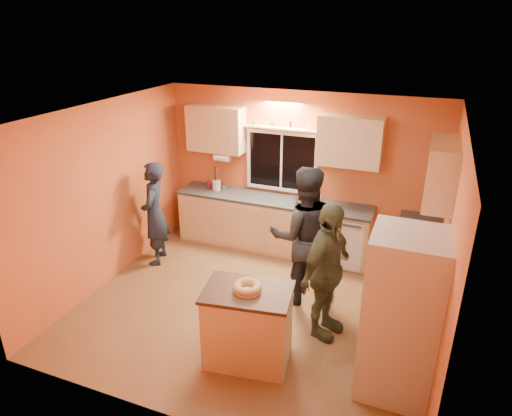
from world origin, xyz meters
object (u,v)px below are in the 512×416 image
at_px(island, 248,325).
at_px(person_right, 326,272).
at_px(refrigerator, 401,316).
at_px(person_left, 154,214).
at_px(person_center, 303,236).

height_order(island, person_right, person_right).
bearing_deg(person_right, island, 155.40).
relative_size(refrigerator, island, 1.73).
height_order(person_left, person_right, person_right).
bearing_deg(person_right, person_center, 52.34).
bearing_deg(person_center, refrigerator, 112.32).
relative_size(island, person_center, 0.54).
height_order(person_left, person_center, person_center).
relative_size(refrigerator, person_right, 1.04).
distance_m(person_left, person_center, 2.43).
bearing_deg(island, refrigerator, -2.66).
xyz_separation_m(island, person_right, (0.68, 0.78, 0.40)).
bearing_deg(person_center, person_left, -28.59).
height_order(refrigerator, island, refrigerator).
distance_m(person_left, person_right, 3.00).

